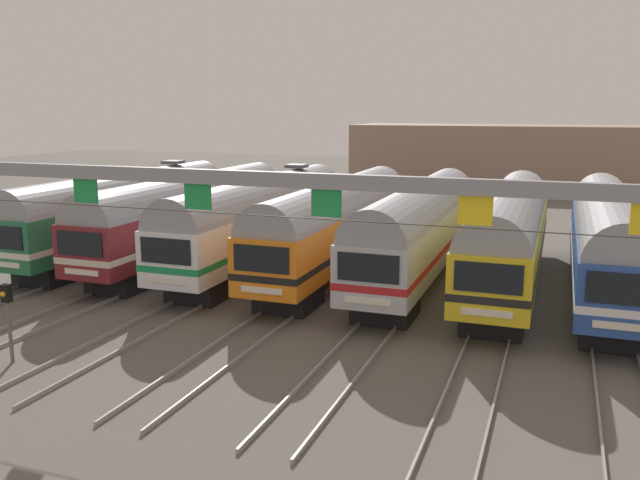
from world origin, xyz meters
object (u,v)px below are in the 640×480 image
(commuter_train_white, at_px, (261,217))
(commuter_train_yellow, at_px, (509,232))
(yard_signal_mast, at_px, (7,307))
(commuter_train_maroon, at_px, (191,213))
(commuter_train_green, at_px, (126,209))
(commuter_train_blue, at_px, (608,238))
(catenary_gantry, at_px, (198,202))
(commuter_train_stainless, at_px, (419,227))
(commuter_train_orange, at_px, (337,222))

(commuter_train_white, bearing_deg, commuter_train_yellow, -0.02)
(commuter_train_white, relative_size, yard_signal_mast, 6.61)
(commuter_train_maroon, bearing_deg, commuter_train_green, 179.94)
(commuter_train_blue, bearing_deg, commuter_train_yellow, 180.00)
(commuter_train_green, height_order, yard_signal_mast, commuter_train_green)
(commuter_train_blue, bearing_deg, commuter_train_green, 179.99)
(commuter_train_green, bearing_deg, commuter_train_maroon, -0.06)
(commuter_train_green, height_order, commuter_train_yellow, commuter_train_green)
(commuter_train_white, bearing_deg, catenary_gantry, -72.77)
(commuter_train_stainless, xyz_separation_m, commuter_train_blue, (8.37, 0.00, 0.00))
(commuter_train_white, distance_m, catenary_gantry, 14.40)
(commuter_train_stainless, height_order, commuter_train_blue, same)
(commuter_train_orange, distance_m, commuter_train_blue, 12.56)
(commuter_train_maroon, bearing_deg, commuter_train_blue, 0.00)
(commuter_train_blue, height_order, yard_signal_mast, commuter_train_blue)
(commuter_train_green, xyz_separation_m, commuter_train_maroon, (4.19, -0.00, -0.00))
(commuter_train_yellow, distance_m, commuter_train_blue, 4.19)
(catenary_gantry, height_order, yard_signal_mast, catenary_gantry)
(commuter_train_white, height_order, commuter_train_orange, commuter_train_white)
(commuter_train_green, height_order, commuter_train_maroon, commuter_train_green)
(catenary_gantry, bearing_deg, yard_signal_mast, -165.36)
(commuter_train_stainless, xyz_separation_m, catenary_gantry, (-4.19, -13.49, 2.76))
(commuter_train_white, xyz_separation_m, commuter_train_yellow, (12.56, -0.00, -0.00))
(commuter_train_maroon, relative_size, commuter_train_white, 1.00)
(commuter_train_maroon, xyz_separation_m, catenary_gantry, (8.37, -13.49, 2.76))
(commuter_train_maroon, bearing_deg, catenary_gantry, -58.18)
(commuter_train_maroon, relative_size, catenary_gantry, 0.59)
(commuter_train_stainless, height_order, commuter_train_yellow, same)
(yard_signal_mast, bearing_deg, commuter_train_stainless, 55.33)
(commuter_train_orange, bearing_deg, commuter_train_yellow, 0.00)
(commuter_train_yellow, bearing_deg, commuter_train_stainless, 180.00)
(commuter_train_orange, xyz_separation_m, catenary_gantry, (0.00, -13.49, 2.76))
(commuter_train_green, distance_m, catenary_gantry, 18.64)
(commuter_train_green, distance_m, commuter_train_white, 8.37)
(commuter_train_yellow, bearing_deg, commuter_train_orange, 180.00)
(commuter_train_maroon, height_order, commuter_train_white, commuter_train_white)
(commuter_train_orange, distance_m, catenary_gantry, 13.77)
(yard_signal_mast, bearing_deg, catenary_gantry, 14.64)
(commuter_train_maroon, bearing_deg, commuter_train_stainless, 0.00)
(commuter_train_white, relative_size, catenary_gantry, 0.59)
(commuter_train_maroon, distance_m, commuter_train_white, 4.19)
(catenary_gantry, bearing_deg, commuter_train_orange, 90.00)
(commuter_train_yellow, distance_m, yard_signal_mast, 21.08)
(commuter_train_green, distance_m, commuter_train_stainless, 16.75)
(commuter_train_maroon, xyz_separation_m, commuter_train_blue, (20.94, 0.00, 0.00))
(commuter_train_white, bearing_deg, commuter_train_blue, -0.01)
(yard_signal_mast, bearing_deg, commuter_train_yellow, 45.92)
(commuter_train_maroon, relative_size, commuter_train_yellow, 1.00)
(commuter_train_stainless, distance_m, commuter_train_yellow, 4.19)
(commuter_train_white, distance_m, commuter_train_yellow, 12.56)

